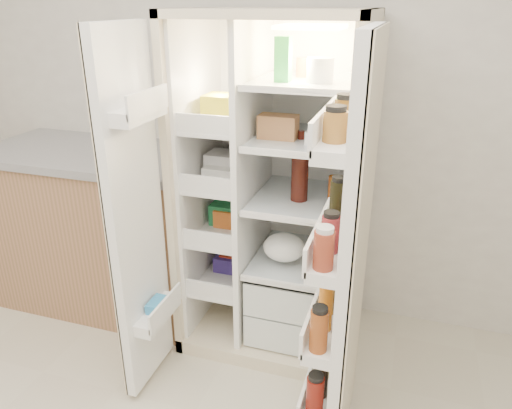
% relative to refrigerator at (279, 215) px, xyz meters
% --- Properties ---
extents(wall_back, '(4.00, 0.02, 2.70)m').
position_rel_refrigerator_xyz_m(wall_back, '(-0.19, 0.35, 0.61)').
color(wall_back, silver).
rests_on(wall_back, floor).
extents(refrigerator, '(0.92, 0.70, 1.80)m').
position_rel_refrigerator_xyz_m(refrigerator, '(0.00, 0.00, 0.00)').
color(refrigerator, beige).
rests_on(refrigerator, floor).
extents(freezer_door, '(0.15, 0.40, 1.72)m').
position_rel_refrigerator_xyz_m(freezer_door, '(-0.51, -0.60, 0.15)').
color(freezer_door, white).
rests_on(freezer_door, floor).
extents(fridge_door, '(0.17, 0.58, 1.72)m').
position_rel_refrigerator_xyz_m(fridge_door, '(0.46, -0.69, 0.13)').
color(fridge_door, white).
rests_on(fridge_door, floor).
extents(kitchen_counter, '(1.40, 0.74, 1.01)m').
position_rel_refrigerator_xyz_m(kitchen_counter, '(-1.14, -0.00, -0.23)').
color(kitchen_counter, '#A16F50').
rests_on(kitchen_counter, floor).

